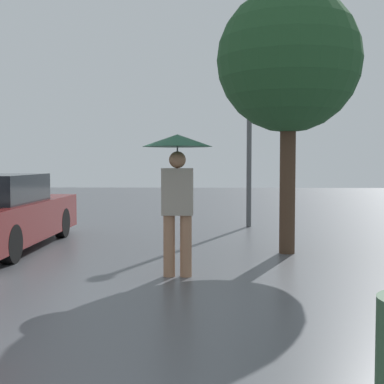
% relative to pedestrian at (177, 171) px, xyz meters
% --- Properties ---
extents(pedestrian, '(0.91, 0.91, 1.85)m').
position_rel_pedestrian_xyz_m(pedestrian, '(0.00, 0.00, 0.00)').
color(pedestrian, '#9E7051').
rests_on(pedestrian, ground_plane).
extents(tree, '(2.32, 2.32, 4.30)m').
position_rel_pedestrian_xyz_m(tree, '(1.69, 1.85, 1.73)').
color(tree, '#473323').
rests_on(tree, ground_plane).
extents(street_lamp, '(0.30, 0.30, 4.68)m').
position_rel_pedestrian_xyz_m(street_lamp, '(1.33, 5.46, 1.57)').
color(street_lamp, '#515456').
rests_on(street_lamp, ground_plane).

